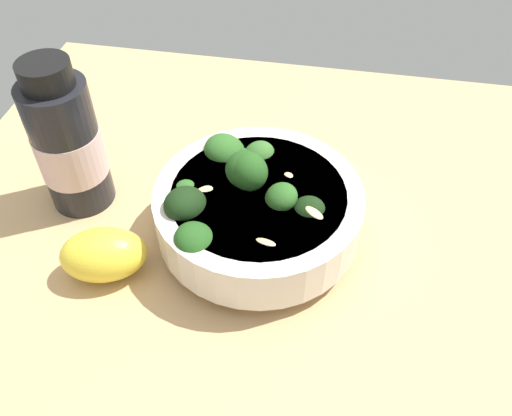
# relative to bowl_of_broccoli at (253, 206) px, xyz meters

# --- Properties ---
(ground_plane) EXTENTS (0.70, 0.70, 0.03)m
(ground_plane) POSITION_rel_bowl_of_broccoli_xyz_m (-0.03, -0.01, -0.06)
(ground_plane) COLOR tan
(bowl_of_broccoli) EXTENTS (0.19, 0.19, 0.10)m
(bowl_of_broccoli) POSITION_rel_bowl_of_broccoli_xyz_m (0.00, 0.00, 0.00)
(bowl_of_broccoli) COLOR silver
(bowl_of_broccoli) RESTS_ON ground_plane
(lemon_wedge) EXTENTS (0.07, 0.09, 0.05)m
(lemon_wedge) POSITION_rel_bowl_of_broccoli_xyz_m (-0.07, 0.12, -0.02)
(lemon_wedge) COLOR yellow
(lemon_wedge) RESTS_ON ground_plane
(bottle_tall) EXTENTS (0.07, 0.07, 0.16)m
(bottle_tall) POSITION_rel_bowl_of_broccoli_xyz_m (0.02, 0.19, 0.03)
(bottle_tall) COLOR black
(bottle_tall) RESTS_ON ground_plane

